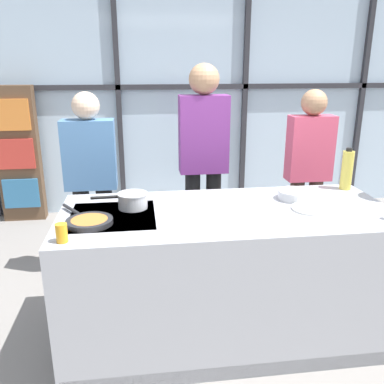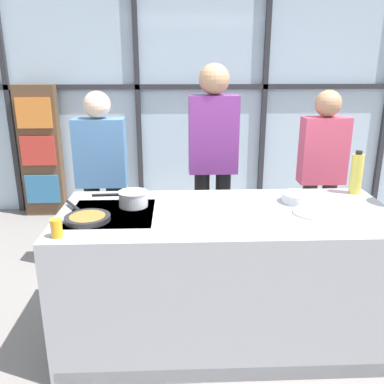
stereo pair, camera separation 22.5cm
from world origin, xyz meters
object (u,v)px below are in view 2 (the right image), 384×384
object	(u,v)px
mixing_bowl	(298,197)
spectator_center_right	(322,170)
saucepan	(133,198)
juice_glass_near	(57,228)
frying_pan	(87,218)
spectator_far_left	(102,173)
oil_bottle	(357,173)
white_plate	(314,212)
spectator_center_left	(213,155)

from	to	relation	value
mixing_bowl	spectator_center_right	bearing A→B (deg)	61.53
saucepan	juice_glass_near	bearing A→B (deg)	-126.84
frying_pan	mixing_bowl	distance (m)	1.39
spectator_far_left	frying_pan	distance (m)	1.12
spectator_far_left	juice_glass_near	distance (m)	1.36
spectator_center_right	oil_bottle	bearing A→B (deg)	90.57
white_plate	juice_glass_near	distance (m)	1.53
saucepan	spectator_far_left	bearing A→B (deg)	112.07
spectator_far_left	spectator_center_left	world-z (taller)	spectator_center_left
spectator_far_left	oil_bottle	bearing A→B (deg)	161.03
spectator_far_left	mixing_bowl	world-z (taller)	spectator_far_left
spectator_center_right	oil_bottle	world-z (taller)	spectator_center_right
spectator_center_left	saucepan	xyz separation A→B (m)	(-0.60, -0.88, -0.09)
white_plate	oil_bottle	bearing A→B (deg)	42.95
spectator_far_left	oil_bottle	distance (m)	2.04
spectator_center_left	frying_pan	distance (m)	1.41
spectator_center_left	white_plate	xyz separation A→B (m)	(0.54, -1.06, -0.14)
mixing_bowl	juice_glass_near	bearing A→B (deg)	-160.60
spectator_far_left	spectator_center_right	bearing A→B (deg)	-180.00
spectator_center_left	white_plate	size ratio (longest dim) A/B	7.01
saucepan	frying_pan	bearing A→B (deg)	-136.18
frying_pan	white_plate	bearing A→B (deg)	2.34
spectator_center_right	mixing_bowl	distance (m)	0.96
spectator_center_right	juice_glass_near	size ratio (longest dim) A/B	15.66
spectator_far_left	juice_glass_near	xyz separation A→B (m)	(-0.01, -1.36, 0.06)
spectator_center_left	saucepan	bearing A→B (deg)	55.39
frying_pan	white_plate	distance (m)	1.40
juice_glass_near	spectator_far_left	bearing A→B (deg)	89.72
white_plate	frying_pan	bearing A→B (deg)	-177.66
spectator_center_left	frying_pan	bearing A→B (deg)	52.54
spectator_center_right	mixing_bowl	size ratio (longest dim) A/B	7.09
white_plate	spectator_center_right	bearing A→B (deg)	68.33
oil_bottle	white_plate	bearing A→B (deg)	-137.05
saucepan	spectator_center_right	bearing A→B (deg)	29.25
frying_pan	saucepan	xyz separation A→B (m)	(0.25, 0.24, 0.04)
white_plate	juice_glass_near	xyz separation A→B (m)	(-1.50, -0.30, 0.04)
spectator_center_right	white_plate	size ratio (longest dim) A/B	6.19
spectator_center_right	juice_glass_near	bearing A→B (deg)	35.21
spectator_center_left	mixing_bowl	world-z (taller)	spectator_center_left
spectator_center_right	juice_glass_near	world-z (taller)	spectator_center_right
frying_pan	saucepan	bearing A→B (deg)	43.82
spectator_center_left	saucepan	distance (m)	1.07
oil_bottle	mixing_bowl	bearing A→B (deg)	-158.83
spectator_far_left	juice_glass_near	size ratio (longest dim) A/B	15.62
saucepan	mixing_bowl	bearing A→B (deg)	1.79
frying_pan	oil_bottle	bearing A→B (deg)	14.03
white_plate	oil_bottle	size ratio (longest dim) A/B	0.83
spectator_center_left	frying_pan	size ratio (longest dim) A/B	4.14
spectator_center_left	mixing_bowl	size ratio (longest dim) A/B	8.04
saucepan	juice_glass_near	distance (m)	0.60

